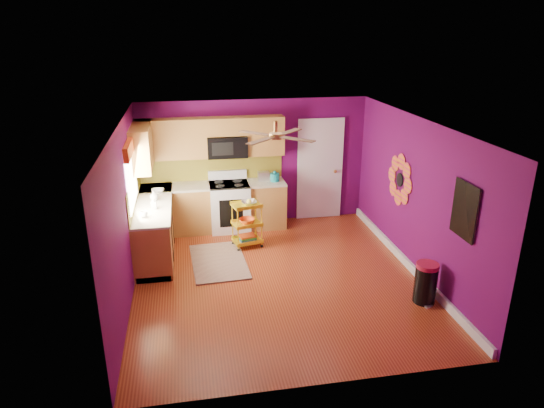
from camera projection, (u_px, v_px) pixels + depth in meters
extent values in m
plane|color=maroon|center=(278.00, 278.00, 7.80)|extent=(5.00, 5.00, 0.00)
cube|color=#5B0A52|center=(254.00, 162.00, 9.67)|extent=(4.50, 0.04, 2.50)
cube|color=#5B0A52|center=(323.00, 288.00, 5.05)|extent=(4.50, 0.04, 2.50)
cube|color=#5B0A52|center=(125.00, 215.00, 6.99)|extent=(0.04, 5.00, 2.50)
cube|color=#5B0A52|center=(416.00, 197.00, 7.74)|extent=(0.04, 5.00, 2.50)
cube|color=silver|center=(278.00, 124.00, 6.93)|extent=(4.50, 5.00, 0.04)
cube|color=white|center=(407.00, 263.00, 8.14)|extent=(0.05, 4.90, 0.14)
cube|color=#8F5D27|center=(155.00, 228.00, 8.56)|extent=(0.60, 2.30, 0.90)
cube|color=#8F5D27|center=(214.00, 208.00, 9.53)|extent=(2.80, 0.60, 0.90)
cube|color=beige|center=(153.00, 204.00, 8.40)|extent=(0.63, 2.30, 0.04)
cube|color=beige|center=(213.00, 185.00, 9.36)|extent=(2.80, 0.63, 0.04)
cube|color=black|center=(157.00, 249.00, 8.70)|extent=(0.54, 2.30, 0.10)
cube|color=black|center=(215.00, 227.00, 9.67)|extent=(2.80, 0.54, 0.10)
cube|color=white|center=(230.00, 207.00, 9.55)|extent=(0.76, 0.66, 0.92)
cube|color=black|center=(229.00, 184.00, 9.39)|extent=(0.76, 0.62, 0.03)
cube|color=white|center=(227.00, 175.00, 9.60)|extent=(0.76, 0.06, 0.18)
cube|color=black|center=(231.00, 213.00, 9.25)|extent=(0.45, 0.02, 0.55)
cube|color=#8F5D27|center=(171.00, 139.00, 9.05)|extent=(1.32, 0.33, 0.75)
cube|color=#8F5D27|center=(265.00, 135.00, 9.35)|extent=(0.72, 0.33, 0.75)
cube|color=#8F5D27|center=(226.00, 126.00, 9.15)|extent=(0.76, 0.33, 0.34)
cube|color=#8F5D27|center=(142.00, 146.00, 8.52)|extent=(0.33, 1.30, 0.75)
cube|color=black|center=(227.00, 146.00, 9.25)|extent=(0.76, 0.38, 0.40)
cube|color=brown|center=(212.00, 167.00, 9.54)|extent=(2.80, 0.01, 0.51)
cube|color=brown|center=(134.00, 189.00, 8.25)|extent=(0.01, 2.30, 0.51)
cube|color=white|center=(131.00, 175.00, 7.86)|extent=(0.03, 1.20, 1.00)
cube|color=#CA4312|center=(130.00, 146.00, 7.70)|extent=(0.08, 1.35, 0.22)
cube|color=white|center=(320.00, 170.00, 9.95)|extent=(0.85, 0.04, 2.05)
cube|color=white|center=(320.00, 171.00, 9.93)|extent=(0.95, 0.02, 2.15)
sphere|color=#BF8C3F|center=(335.00, 171.00, 9.96)|extent=(0.07, 0.07, 0.07)
cylinder|color=black|center=(400.00, 180.00, 8.25)|extent=(0.01, 0.24, 0.24)
cube|color=#1AAFA8|center=(465.00, 210.00, 6.34)|extent=(0.03, 0.52, 0.72)
cube|color=black|center=(464.00, 210.00, 6.33)|extent=(0.01, 0.56, 0.76)
cylinder|color=#BF8C3F|center=(276.00, 127.00, 7.14)|extent=(0.06, 0.06, 0.16)
cylinder|color=#BF8C3F|center=(276.00, 136.00, 7.19)|extent=(0.20, 0.20, 0.08)
cube|color=#4C2D19|center=(290.00, 132.00, 7.48)|extent=(0.47, 0.47, 0.01)
cube|color=#4C2D19|center=(255.00, 133.00, 7.39)|extent=(0.47, 0.47, 0.01)
cube|color=#4C2D19|center=(261.00, 141.00, 6.90)|extent=(0.47, 0.47, 0.01)
cube|color=#4C2D19|center=(297.00, 139.00, 6.98)|extent=(0.47, 0.47, 0.01)
cube|color=#321610|center=(219.00, 261.00, 8.33)|extent=(0.97, 1.51, 0.02)
cylinder|color=yellow|center=(238.00, 230.00, 8.57)|extent=(0.02, 0.02, 0.78)
cylinder|color=yellow|center=(262.00, 226.00, 8.73)|extent=(0.02, 0.02, 0.78)
cylinder|color=yellow|center=(233.00, 223.00, 8.84)|extent=(0.02, 0.02, 0.78)
cylinder|color=yellow|center=(256.00, 220.00, 9.00)|extent=(0.02, 0.02, 0.78)
sphere|color=black|center=(239.00, 250.00, 8.71)|extent=(0.06, 0.06, 0.06)
sphere|color=black|center=(262.00, 246.00, 8.87)|extent=(0.06, 0.06, 0.06)
sphere|color=black|center=(233.00, 243.00, 8.98)|extent=(0.06, 0.06, 0.06)
sphere|color=black|center=(256.00, 239.00, 9.14)|extent=(0.06, 0.06, 0.06)
cube|color=yellow|center=(247.00, 205.00, 8.66)|extent=(0.57, 0.47, 0.03)
cube|color=yellow|center=(247.00, 224.00, 8.78)|extent=(0.57, 0.47, 0.03)
cube|color=yellow|center=(247.00, 241.00, 8.89)|extent=(0.57, 0.47, 0.03)
imported|color=beige|center=(249.00, 203.00, 8.66)|extent=(0.33, 0.33, 0.07)
sphere|color=yellow|center=(249.00, 202.00, 8.65)|extent=(0.09, 0.09, 0.09)
imported|color=#CA4312|center=(247.00, 221.00, 8.76)|extent=(0.34, 0.34, 0.09)
cube|color=navy|center=(247.00, 239.00, 8.88)|extent=(0.33, 0.28, 0.04)
cube|color=#267233|center=(247.00, 237.00, 8.87)|extent=(0.33, 0.28, 0.03)
cube|color=#CA4312|center=(247.00, 236.00, 8.86)|extent=(0.33, 0.28, 0.03)
cylinder|color=black|center=(425.00, 285.00, 7.05)|extent=(0.42, 0.42, 0.56)
cylinder|color=#AC1836|center=(428.00, 266.00, 6.94)|extent=(0.32, 0.32, 0.06)
cube|color=beige|center=(429.00, 306.00, 6.99)|extent=(0.12, 0.09, 0.03)
cylinder|color=#127E88|center=(275.00, 177.00, 9.51)|extent=(0.18, 0.18, 0.16)
sphere|color=#127E88|center=(275.00, 172.00, 9.47)|extent=(0.06, 0.06, 0.06)
cube|color=beige|center=(264.00, 176.00, 9.55)|extent=(0.22, 0.15, 0.18)
imported|color=#EA3F72|center=(154.00, 203.00, 8.07)|extent=(0.09, 0.09, 0.20)
imported|color=white|center=(154.00, 196.00, 8.46)|extent=(0.14, 0.14, 0.18)
imported|color=white|center=(158.00, 191.00, 8.89)|extent=(0.23, 0.23, 0.06)
imported|color=white|center=(144.00, 214.00, 7.73)|extent=(0.13, 0.13, 0.10)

